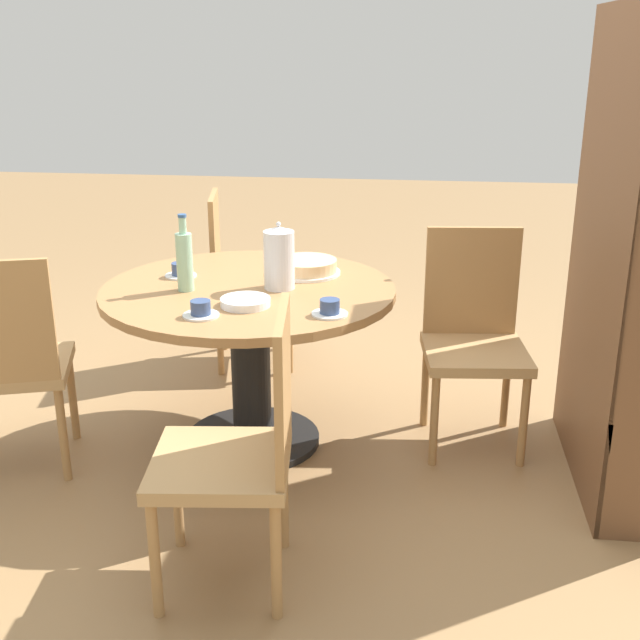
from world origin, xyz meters
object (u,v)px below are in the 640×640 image
at_px(chair_d, 241,276).
at_px(cake_main, 307,267).
at_px(bookshelf, 628,263).
at_px(coffee_pot, 279,258).
at_px(chair_c, 474,335).
at_px(cup_b, 180,271).
at_px(chair_b, 241,447).
at_px(cup_c, 330,309).
at_px(chair_a, 11,360).
at_px(cup_a, 201,310).
at_px(water_bottle, 185,260).

height_order(chair_d, cake_main, chair_d).
distance_m(bookshelf, coffee_pot, 1.32).
height_order(chair_c, cake_main, chair_c).
bearing_deg(cake_main, chair_c, 85.13).
bearing_deg(bookshelf, cup_b, 83.61).
relative_size(chair_d, cake_main, 3.16).
bearing_deg(cup_b, chair_d, 174.36).
relative_size(chair_b, cup_c, 6.80).
distance_m(chair_b, bookshelf, 1.58).
height_order(chair_a, chair_c, same).
xyz_separation_m(chair_c, chair_d, (-0.75, -1.16, 0.00)).
relative_size(cake_main, cup_a, 2.15).
distance_m(chair_c, cup_c, 0.77).
distance_m(cake_main, cup_b, 0.54).
bearing_deg(cup_b, chair_c, 92.23).
bearing_deg(cup_c, bookshelf, 101.71).
xyz_separation_m(chair_a, chair_b, (0.58, 1.04, 0.00)).
relative_size(coffee_pot, cup_b, 2.04).
bearing_deg(chair_a, cake_main, -169.92).
relative_size(chair_a, chair_d, 1.00).
bearing_deg(chair_a, water_bottle, -174.44).
bearing_deg(coffee_pot, cup_a, -30.36).
xyz_separation_m(chair_a, chair_d, (-1.26, 0.64, 0.00)).
relative_size(water_bottle, cup_b, 2.31).
height_order(chair_c, cup_a, chair_c).
bearing_deg(chair_c, coffee_pot, -174.43).
relative_size(chair_c, bookshelf, 0.51).
xyz_separation_m(chair_c, bookshelf, (0.25, 0.52, 0.40)).
bearing_deg(bookshelf, water_bottle, 89.69).
bearing_deg(cake_main, chair_a, -62.11).
relative_size(chair_a, cake_main, 3.16).
bearing_deg(cake_main, bookshelf, 76.08).
relative_size(chair_c, water_bottle, 2.95).
bearing_deg(cup_a, water_bottle, -154.86).
bearing_deg(cup_a, coffee_pot, 149.64).
relative_size(bookshelf, cup_b, 13.30).
height_order(cake_main, cup_b, cake_main).
distance_m(chair_b, chair_d, 1.88).
bearing_deg(water_bottle, chair_d, 179.99).
height_order(chair_b, water_bottle, water_bottle).
bearing_deg(coffee_pot, chair_c, 101.39).
distance_m(chair_c, chair_d, 1.38).
relative_size(chair_d, coffee_pot, 3.33).
distance_m(bookshelf, cake_main, 1.28).
relative_size(water_bottle, cup_c, 2.31).
relative_size(cup_b, cup_c, 1.00).
relative_size(bookshelf, cake_main, 6.18).
height_order(chair_d, cup_a, chair_d).
bearing_deg(water_bottle, bookshelf, 89.69).
distance_m(cup_b, cup_c, 0.80).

